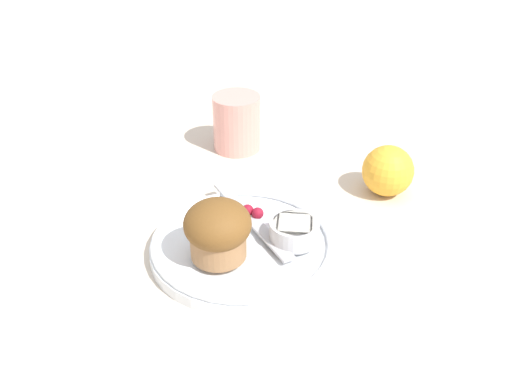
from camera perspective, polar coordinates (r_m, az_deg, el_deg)
The scene contains 8 objects.
ground_plane at distance 0.67m, azimuth 0.28°, elevation -6.15°, with size 3.00×3.00×0.00m, color beige.
plate at distance 0.66m, azimuth -1.44°, elevation -5.40°, with size 0.21×0.21×0.02m.
muffin at distance 0.61m, azimuth -3.85°, elevation -3.81°, with size 0.07×0.07×0.07m.
cream_ramekin at distance 0.65m, azimuth 3.84°, elevation -3.81°, with size 0.06×0.06×0.02m.
berry_pair at distance 0.69m, azimuth -0.34°, elevation -1.99°, with size 0.03×0.01×0.01m.
butter_knife at distance 0.68m, azimuth -0.52°, elevation -2.64°, with size 0.16×0.11×0.00m.
orange_fruit at distance 0.78m, azimuth 13.05°, elevation 2.08°, with size 0.07×0.07×0.07m.
juice_glass at distance 0.87m, azimuth -1.95°, elevation 6.94°, with size 0.07×0.07×0.09m.
Camera 1 is at (0.24, -0.46, 0.42)m, focal length 40.00 mm.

